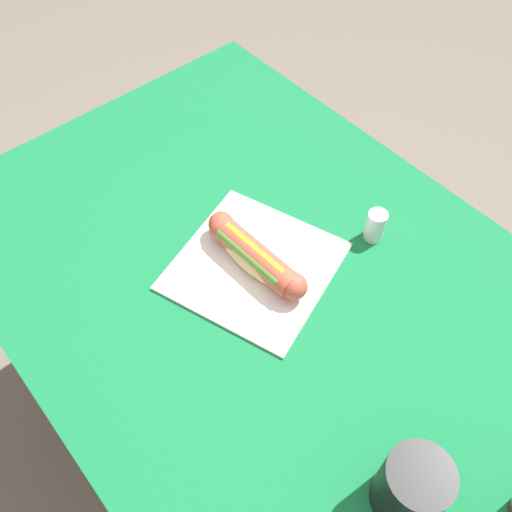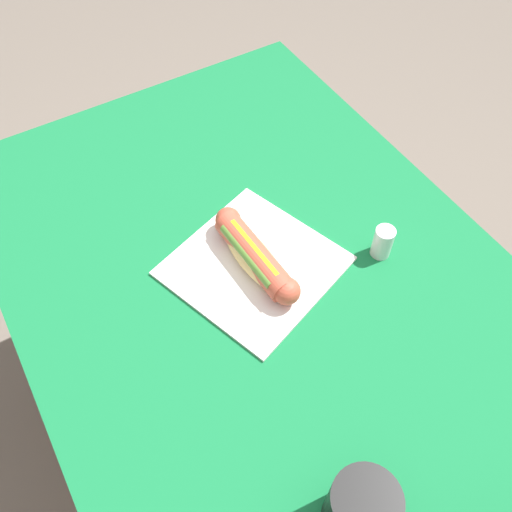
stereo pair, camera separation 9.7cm
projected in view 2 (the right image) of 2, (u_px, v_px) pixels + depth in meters
ground_plane at (265, 431)px, 1.57m from camera, size 6.00×6.00×0.00m
dining_table at (269, 326)px, 1.07m from camera, size 1.25×0.83×0.75m
paper_wrapper at (256, 265)px, 0.99m from camera, size 0.34×0.34×0.01m
hot_dog at (256, 255)px, 0.96m from camera, size 0.23×0.07×0.05m
drinking_cup at (360, 511)px, 0.70m from camera, size 0.09×0.09×0.12m
salt_shaker at (383, 242)px, 0.98m from camera, size 0.04×0.04×0.06m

